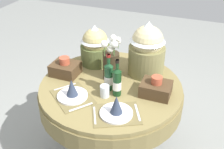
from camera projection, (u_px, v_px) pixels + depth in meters
ground at (111, 149)px, 2.69m from camera, size 8.00×8.00×0.00m
dining_table at (111, 98)px, 2.36m from camera, size 1.22×1.22×0.78m
place_setting_left at (72, 92)px, 2.11m from camera, size 0.43×0.41×0.16m
place_setting_right at (116, 109)px, 1.93m from camera, size 0.42×0.39×0.16m
flower_vase at (111, 62)px, 2.29m from camera, size 0.14×0.23×0.41m
wine_bottle_left at (109, 76)px, 2.16m from camera, size 0.07×0.07×0.32m
wine_bottle_centre at (117, 82)px, 2.10m from camera, size 0.07×0.07×0.31m
tumbler_near_left at (105, 91)px, 2.12m from camera, size 0.07×0.07×0.10m
gift_tub_back_left at (95, 44)px, 2.49m from camera, size 0.28×0.28×0.38m
gift_tub_back_right at (147, 47)px, 2.31m from camera, size 0.32×0.32×0.48m
woven_basket_side_left at (65, 68)px, 2.39m from camera, size 0.23×0.20×0.17m
woven_basket_side_right at (156, 88)px, 2.13m from camera, size 0.23×0.19×0.17m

